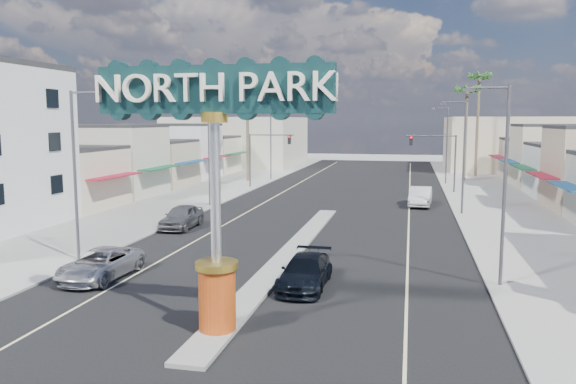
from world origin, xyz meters
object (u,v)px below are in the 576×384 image
at_px(streetlight_r_mid, 462,151).
at_px(car_parked_right, 420,196).
at_px(palm_left_far, 247,87).
at_px(streetlight_l_mid, 211,149).
at_px(streetlight_r_near, 501,176).
at_px(suv_right, 305,272).
at_px(traffic_signal_right, 437,152).
at_px(car_parked_left, 182,217).
at_px(streetlight_l_near, 77,167).
at_px(gateway_sign, 215,167).
at_px(streetlight_r_far, 445,141).
at_px(traffic_signal_left, 266,150).
at_px(palm_right_far, 479,83).
at_px(suv_left, 101,264).
at_px(streetlight_l_far, 272,140).
at_px(palm_right_mid, 467,95).

bearing_deg(streetlight_r_mid, car_parked_right, 125.52).
height_order(streetlight_r_mid, palm_left_far, palm_left_far).
relative_size(streetlight_l_mid, streetlight_r_near, 1.00).
relative_size(streetlight_r_near, suv_right, 1.84).
relative_size(traffic_signal_right, streetlight_l_mid, 0.67).
bearing_deg(palm_left_far, car_parked_left, -82.40).
bearing_deg(streetlight_l_near, gateway_sign, -37.55).
bearing_deg(streetlight_r_far, traffic_signal_left, -157.80).
relative_size(streetlight_r_near, streetlight_r_far, 1.00).
height_order(streetlight_l_mid, palm_right_far, palm_right_far).
bearing_deg(suv_left, streetlight_r_near, 10.37).
distance_m(traffic_signal_left, streetlight_l_far, 8.14).
relative_size(palm_left_far, car_parked_left, 2.72).
relative_size(streetlight_l_far, palm_right_far, 0.64).
bearing_deg(palm_right_mid, car_parked_left, -121.45).
xyz_separation_m(gateway_sign, traffic_signal_right, (9.18, 42.02, -1.65)).
xyz_separation_m(gateway_sign, streetlight_l_near, (-10.43, 8.02, -0.86)).
height_order(palm_right_mid, palm_right_far, palm_right_far).
bearing_deg(streetlight_l_far, gateway_sign, -78.22).
bearing_deg(gateway_sign, car_parked_left, 116.50).
relative_size(palm_right_mid, car_parked_left, 2.52).
bearing_deg(streetlight_r_far, streetlight_l_far, 180.00).
xyz_separation_m(streetlight_l_mid, palm_right_mid, (23.43, 26.00, 5.54)).
relative_size(traffic_signal_right, suv_right, 1.23).
distance_m(gateway_sign, streetlight_l_mid, 29.91).
xyz_separation_m(traffic_signal_left, streetlight_l_near, (-1.25, -33.99, 0.79)).
xyz_separation_m(suv_left, car_parked_right, (15.22, 26.75, 0.14)).
distance_m(traffic_signal_right, streetlight_r_mid, 14.07).
relative_size(palm_right_far, suv_left, 2.79).
bearing_deg(car_parked_left, streetlight_r_near, -28.50).
bearing_deg(palm_right_mid, palm_right_far, 71.57).
bearing_deg(streetlight_l_near, traffic_signal_left, 87.90).
bearing_deg(suv_left, traffic_signal_left, 94.57).
height_order(streetlight_l_mid, car_parked_right, streetlight_l_mid).
height_order(gateway_sign, streetlight_r_mid, gateway_sign).
xyz_separation_m(streetlight_r_mid, palm_right_far, (4.57, 32.00, 7.32)).
bearing_deg(car_parked_left, traffic_signal_right, 51.61).
bearing_deg(streetlight_l_mid, streetlight_r_mid, 0.00).
bearing_deg(palm_right_mid, traffic_signal_left, -151.58).
xyz_separation_m(streetlight_r_far, suv_left, (-18.21, -44.56, -4.36)).
bearing_deg(suv_left, car_parked_left, 97.91).
bearing_deg(car_parked_right, streetlight_l_far, 139.37).
relative_size(palm_left_far, palm_right_mid, 1.08).
height_order(traffic_signal_right, car_parked_right, traffic_signal_right).
relative_size(gateway_sign, streetlight_r_near, 1.02).
relative_size(traffic_signal_left, streetlight_r_far, 0.67).
distance_m(traffic_signal_left, streetlight_r_near, 39.26).
bearing_deg(streetlight_l_near, palm_right_mid, 63.01).
xyz_separation_m(streetlight_l_near, streetlight_r_near, (20.87, 0.00, 0.00)).
distance_m(traffic_signal_right, suv_left, 40.46).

